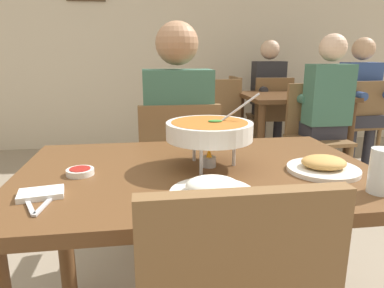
# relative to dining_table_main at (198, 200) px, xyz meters

# --- Properties ---
(cafe_rear_partition) EXTENTS (10.00, 0.10, 3.00)m
(cafe_rear_partition) POSITION_rel_dining_table_main_xyz_m (0.00, 3.34, 0.86)
(cafe_rear_partition) COLOR beige
(cafe_rear_partition) RESTS_ON ground_plane
(dining_table_main) EXTENTS (1.23, 0.81, 0.76)m
(dining_table_main) POSITION_rel_dining_table_main_xyz_m (0.00, 0.00, 0.00)
(dining_table_main) COLOR brown
(dining_table_main) RESTS_ON ground_plane
(chair_diner_main) EXTENTS (0.44, 0.44, 0.90)m
(chair_diner_main) POSITION_rel_dining_table_main_xyz_m (-0.00, 0.69, -0.13)
(chair_diner_main) COLOR brown
(chair_diner_main) RESTS_ON ground_plane
(diner_main) EXTENTS (0.40, 0.45, 1.31)m
(diner_main) POSITION_rel_dining_table_main_xyz_m (0.00, 0.73, 0.11)
(diner_main) COLOR #2D2D38
(diner_main) RESTS_ON ground_plane
(curry_bowl) EXTENTS (0.33, 0.30, 0.26)m
(curry_bowl) POSITION_rel_dining_table_main_xyz_m (0.04, 0.02, 0.25)
(curry_bowl) COLOR silver
(curry_bowl) RESTS_ON dining_table_main
(rice_plate) EXTENTS (0.24, 0.24, 0.06)m
(rice_plate) POSITION_rel_dining_table_main_xyz_m (-0.00, -0.25, 0.14)
(rice_plate) COLOR white
(rice_plate) RESTS_ON dining_table_main
(appetizer_plate) EXTENTS (0.24, 0.24, 0.06)m
(appetizer_plate) POSITION_rel_dining_table_main_xyz_m (0.41, -0.09, 0.14)
(appetizer_plate) COLOR white
(appetizer_plate) RESTS_ON dining_table_main
(sauce_dish) EXTENTS (0.09, 0.09, 0.02)m
(sauce_dish) POSITION_rel_dining_table_main_xyz_m (-0.40, -0.01, 0.13)
(sauce_dish) COLOR white
(sauce_dish) RESTS_ON dining_table_main
(napkin_folded) EXTENTS (0.13, 0.10, 0.02)m
(napkin_folded) POSITION_rel_dining_table_main_xyz_m (-0.47, -0.18, 0.13)
(napkin_folded) COLOR white
(napkin_folded) RESTS_ON dining_table_main
(fork_utensil) EXTENTS (0.08, 0.16, 0.01)m
(fork_utensil) POSITION_rel_dining_table_main_xyz_m (-0.49, -0.23, 0.12)
(fork_utensil) COLOR silver
(fork_utensil) RESTS_ON dining_table_main
(spoon_utensil) EXTENTS (0.04, 0.17, 0.01)m
(spoon_utensil) POSITION_rel_dining_table_main_xyz_m (-0.44, -0.23, 0.12)
(spoon_utensil) COLOR silver
(spoon_utensil) RESTS_ON dining_table_main
(drink_glass) EXTENTS (0.07, 0.07, 0.13)m
(drink_glass) POSITION_rel_dining_table_main_xyz_m (0.48, -0.29, 0.18)
(drink_glass) COLOR silver
(drink_glass) RESTS_ON dining_table_main
(dining_table_far) EXTENTS (1.00, 0.80, 0.76)m
(dining_table_far) POSITION_rel_dining_table_main_xyz_m (1.32, 2.17, -0.02)
(dining_table_far) COLOR #51331C
(dining_table_far) RESTS_ON ground_plane
(chair_bg_left) EXTENTS (0.46, 0.46, 0.90)m
(chair_bg_left) POSITION_rel_dining_table_main_xyz_m (1.29, 1.66, -0.13)
(chair_bg_left) COLOR brown
(chair_bg_left) RESTS_ON ground_plane
(chair_bg_middle) EXTENTS (0.48, 0.48, 0.90)m
(chair_bg_middle) POSITION_rel_dining_table_main_xyz_m (1.97, 2.04, -0.13)
(chair_bg_middle) COLOR brown
(chair_bg_middle) RESTS_ON ground_plane
(chair_bg_right) EXTENTS (0.48, 0.48, 0.90)m
(chair_bg_right) POSITION_rel_dining_table_main_xyz_m (1.26, 2.63, -0.13)
(chair_bg_right) COLOR brown
(chair_bg_right) RESTS_ON ground_plane
(chair_bg_corner) EXTENTS (0.45, 0.45, 0.90)m
(chair_bg_corner) POSITION_rel_dining_table_main_xyz_m (0.77, 2.76, -0.13)
(chair_bg_corner) COLOR brown
(chair_bg_corner) RESTS_ON ground_plane
(chair_bg_window) EXTENTS (0.45, 0.45, 0.90)m
(chair_bg_window) POSITION_rel_dining_table_main_xyz_m (0.63, 2.27, -0.13)
(chair_bg_window) COLOR brown
(chair_bg_window) RESTS_ON ground_plane
(patron_bg_left) EXTENTS (0.40, 0.45, 1.31)m
(patron_bg_left) POSITION_rel_dining_table_main_xyz_m (1.35, 1.61, 0.11)
(patron_bg_left) COLOR #2D2D38
(patron_bg_left) RESTS_ON ground_plane
(patron_bg_middle) EXTENTS (0.40, 0.45, 1.31)m
(patron_bg_middle) POSITION_rel_dining_table_main_xyz_m (1.99, 2.09, 0.11)
(patron_bg_middle) COLOR #2D2D38
(patron_bg_middle) RESTS_ON ground_plane
(patron_bg_right) EXTENTS (0.40, 0.45, 1.31)m
(patron_bg_right) POSITION_rel_dining_table_main_xyz_m (1.28, 2.75, 0.11)
(patron_bg_right) COLOR #2D2D38
(patron_bg_right) RESTS_ON ground_plane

